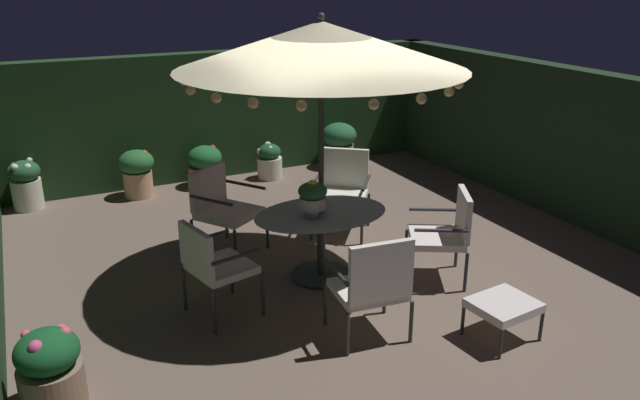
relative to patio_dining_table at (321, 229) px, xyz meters
name	(u,v)px	position (x,y,z in m)	size (l,w,h in m)	color
ground_plane	(337,268)	(0.24, 0.10, -0.56)	(7.23, 7.96, 0.02)	brown
hedge_backdrop_rear	(225,114)	(0.24, 3.93, 0.42)	(7.23, 0.30, 1.94)	#1B3519
hedge_backdrop_right	(578,146)	(3.71, 0.10, 0.42)	(0.30, 7.96, 1.94)	#1D2F1D
patio_dining_table	(321,229)	(0.00, 0.00, 0.00)	(1.43, 1.01, 0.74)	#292C2D
patio_umbrella	(321,46)	(0.00, 0.00, 1.88)	(2.82, 2.82, 2.72)	#32312B
centerpiece_planter	(313,196)	(-0.13, -0.06, 0.41)	(0.29, 0.29, 0.39)	beige
patio_chair_north	(342,186)	(0.80, 1.04, 0.03)	(0.89, 0.89, 1.01)	#2E3131
patio_chair_northeast	(222,204)	(-0.74, 1.08, 0.03)	(0.89, 0.88, 0.99)	#2E2832
patio_chair_east	(213,262)	(-1.26, -0.30, 0.01)	(0.68, 0.70, 0.94)	#302F2E
patio_chair_southeast	(373,283)	(-0.14, -1.30, 0.01)	(0.69, 0.63, 1.00)	#2F322B
patio_chair_south	(447,229)	(1.15, -0.62, 0.02)	(0.80, 0.81, 0.97)	#2D2B34
ottoman_footrest	(504,306)	(0.91, -1.79, -0.23)	(0.59, 0.53, 0.37)	#2A2A2E
potted_plant_left_far	(205,166)	(-0.25, 3.46, -0.23)	(0.51, 0.51, 0.62)	#AB6245
potted_plant_back_center	(270,161)	(0.76, 3.39, -0.27)	(0.39, 0.39, 0.57)	beige
potted_plant_front_corner	(137,171)	(-1.26, 3.43, -0.16)	(0.50, 0.50, 0.69)	tan
potted_plant_back_right	(339,143)	(2.03, 3.46, -0.14)	(0.57, 0.57, 0.74)	tan
potted_plant_left_near	(26,184)	(-2.72, 3.59, -0.18)	(0.42, 0.42, 0.68)	beige
potted_plant_right_near	(50,369)	(-2.74, -1.04, -0.22)	(0.48, 0.48, 0.64)	#816650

